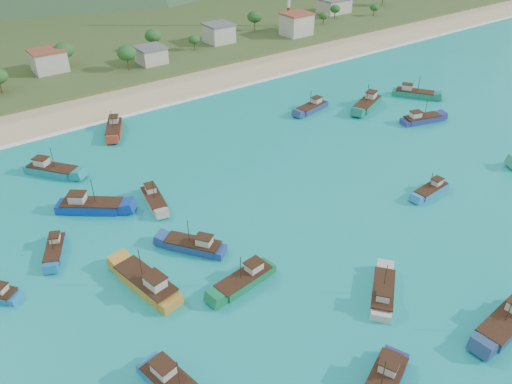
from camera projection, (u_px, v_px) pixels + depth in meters
ground at (313, 264)px, 76.89m from camera, size 600.00×600.00×0.00m
beach at (112, 103)px, 130.71m from camera, size 400.00×18.00×1.20m
land at (44, 47)px, 172.26m from camera, size 400.00×110.00×2.40m
surf_line at (127, 115)px, 124.23m from camera, size 400.00×2.50×0.08m
village at (101, 56)px, 148.99m from camera, size 222.29×25.55×7.32m
vegetation at (44, 66)px, 139.74m from camera, size 279.22×26.36×8.69m
boat_1 at (55, 250)px, 78.94m from camera, size 5.61×8.41×4.82m
boat_3 at (507, 323)px, 65.75m from camera, size 11.69×4.27×6.77m
boat_4 at (52, 171)px, 99.43m from camera, size 9.30×10.74×6.52m
boat_8 at (114, 129)px, 115.65m from camera, size 7.44×10.66×6.14m
boat_9 at (383, 294)px, 70.56m from camera, size 9.36×8.27×5.72m
boat_10 at (367, 104)px, 127.63m from camera, size 12.30×7.75×7.01m
boat_13 at (414, 94)px, 133.98m from camera, size 8.79×10.83×6.44m
boat_17 at (312, 108)px, 126.23m from camera, size 10.38×4.87×5.90m
boat_18 at (431, 191)px, 93.69m from camera, size 8.66×3.13×5.02m
boat_20 at (147, 284)px, 71.84m from camera, size 5.82×12.55×7.14m
boat_23 at (154, 200)px, 90.94m from camera, size 4.41×9.58×5.45m
boat_24 at (91, 207)px, 88.56m from camera, size 11.38×10.00×6.94m
boat_27 at (245, 280)px, 72.81m from camera, size 10.40×4.32×5.96m
boat_29 at (421, 120)px, 120.21m from camera, size 10.58×5.66×6.00m
boat_30 at (194, 246)px, 79.46m from camera, size 8.31×9.88×5.94m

